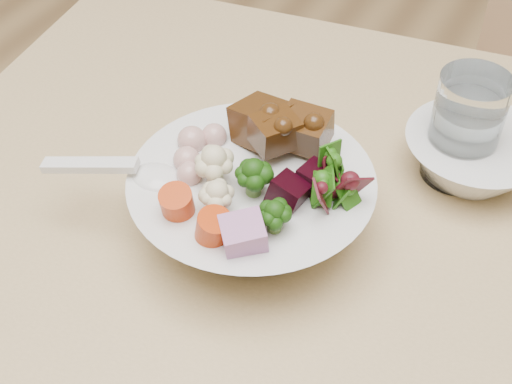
# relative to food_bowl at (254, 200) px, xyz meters

# --- Properties ---
(food_bowl) EXTENTS (0.24, 0.24, 0.13)m
(food_bowl) POSITION_rel_food_bowl_xyz_m (0.00, 0.00, 0.00)
(food_bowl) COLOR silver
(food_bowl) RESTS_ON dining_table
(soup_spoon) EXTENTS (0.14, 0.07, 0.03)m
(soup_spoon) POSITION_rel_food_bowl_xyz_m (-0.10, -0.05, 0.03)
(soup_spoon) COLOR silver
(soup_spoon) RESTS_ON food_bowl
(water_glass) EXTENTS (0.07, 0.07, 0.13)m
(water_glass) POSITION_rel_food_bowl_xyz_m (0.16, 0.18, 0.02)
(water_glass) COLOR white
(water_glass) RESTS_ON dining_table
(side_bowl) EXTENTS (0.15, 0.15, 0.05)m
(side_bowl) POSITION_rel_food_bowl_xyz_m (0.17, 0.18, -0.02)
(side_bowl) COLOR silver
(side_bowl) RESTS_ON dining_table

